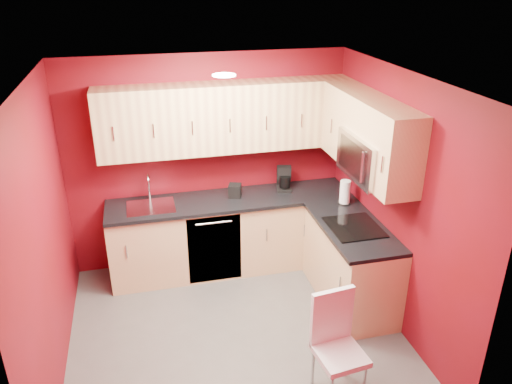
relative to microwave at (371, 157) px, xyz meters
name	(u,v)px	position (x,y,z in m)	size (l,w,h in m)	color
floor	(236,332)	(-1.39, -0.20, -1.66)	(3.20, 3.20, 0.00)	#4E4B49
ceiling	(231,80)	(-1.39, -0.20, 0.84)	(3.20, 3.20, 0.00)	white
wall_back	(208,163)	(-1.39, 1.30, -0.41)	(3.20, 3.20, 0.00)	maroon
wall_front	(281,328)	(-1.39, -1.70, -0.41)	(3.20, 3.20, 0.00)	maroon
wall_left	(44,242)	(-2.99, -0.20, -0.41)	(3.00, 3.00, 0.00)	maroon
wall_right	(396,202)	(0.21, -0.20, -0.41)	(3.00, 3.00, 0.00)	maroon
base_cabinets_back	(231,234)	(-1.19, 1.00, -1.22)	(2.80, 0.60, 0.87)	#D9B47C
base_cabinets_right	(350,265)	(-0.09, 0.05, -1.22)	(0.60, 1.30, 0.87)	#D9B47C
countertop_back	(231,200)	(-1.19, 0.99, -0.77)	(2.80, 0.63, 0.04)	black
countertop_right	(353,228)	(-0.11, 0.04, -0.77)	(0.63, 1.27, 0.04)	black
upper_cabinets_back	(227,117)	(-1.19, 1.13, 0.17)	(2.80, 0.35, 0.75)	#D4B678
upper_cabinets_right	(366,127)	(0.03, 0.24, 0.23)	(0.35, 1.55, 0.75)	#D4B678
microwave	(371,157)	(0.00, 0.00, 0.00)	(0.42, 0.76, 0.42)	silver
cooktop	(354,227)	(-0.11, 0.00, -0.74)	(0.50, 0.55, 0.01)	black
sink	(150,203)	(-2.09, 1.00, -0.72)	(0.52, 0.42, 0.35)	silver
dishwasher_front	(215,249)	(-1.44, 0.71, -1.22)	(0.60, 0.02, 0.82)	black
downlight	(224,75)	(-1.39, 0.10, 0.82)	(0.20, 0.20, 0.01)	white
coffee_maker	(284,179)	(-0.53, 1.08, -0.61)	(0.17, 0.22, 0.28)	black
napkin_holder	(235,191)	(-1.14, 1.03, -0.68)	(0.14, 0.14, 0.15)	black
paper_towel	(345,192)	(0.01, 0.56, -0.62)	(0.15, 0.15, 0.27)	white
dining_chair	(340,350)	(-0.72, -1.17, -1.19)	(0.38, 0.40, 0.94)	silver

